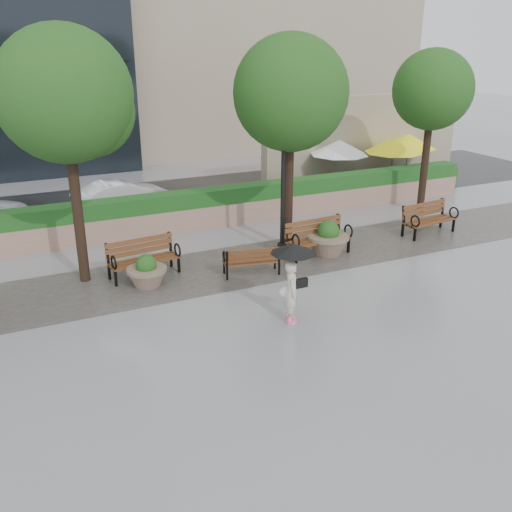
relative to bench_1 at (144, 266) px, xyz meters
name	(u,v)px	position (x,y,z in m)	size (l,w,h in m)	color
ground	(275,308)	(2.44, -3.41, -0.31)	(100.00, 100.00, 0.00)	gray
cobble_strip	(230,267)	(2.44, -0.41, -0.31)	(28.00, 3.20, 0.01)	#383330
hedge_wall	(186,211)	(2.44, 3.59, 0.35)	(24.00, 0.80, 1.35)	tan
cafe_wall	(363,140)	(11.94, 6.59, 1.69)	(10.00, 0.60, 4.00)	tan
cafe_hedge	(381,186)	(11.44, 4.39, 0.14)	(8.00, 0.50, 0.90)	#1A4F1A
asphalt_street	(156,201)	(2.44, 7.59, -0.31)	(40.00, 7.00, 0.00)	black
bench_1	(144,266)	(0.00, 0.00, 0.00)	(2.05, 1.01, 1.06)	brown
bench_2	(252,266)	(2.81, -1.18, -0.06)	(1.68, 0.93, 0.86)	brown
bench_3	(318,245)	(5.32, -0.62, 0.01)	(2.10, 0.95, 1.10)	brown
bench_4	(428,225)	(9.81, -0.49, 0.00)	(2.07, 1.02, 1.07)	brown
planter_left	(147,274)	(-0.11, -0.72, 0.04)	(1.09, 1.09, 0.91)	#7F6B56
planter_right	(328,241)	(5.64, -0.70, 0.11)	(1.31, 1.31, 1.10)	#7F6B56
lamppost	(283,193)	(4.42, 0.06, 1.63)	(0.28, 0.28, 4.38)	black
tree_0	(70,100)	(-1.44, 0.47, 4.58)	(3.51, 3.43, 6.74)	black
tree_1	(294,97)	(5.00, 0.55, 4.38)	(3.53, 3.45, 6.55)	black
tree_2	(434,93)	(11.58, 1.91, 4.14)	(3.08, 2.92, 6.05)	black
patio_umb_white	(339,148)	(9.96, 5.49, 1.68)	(2.50, 2.50, 2.30)	black
patio_umb_yellow_a	(394,146)	(12.34, 4.92, 1.68)	(2.50, 2.50, 2.30)	black
patio_umb_yellow_b	(409,141)	(13.65, 5.53, 1.68)	(2.50, 2.50, 2.30)	black
car_right	(121,196)	(0.89, 6.81, 0.29)	(1.28, 3.67, 1.21)	silver
pedestrian	(292,275)	(2.49, -4.16, 0.87)	(1.06, 1.06, 1.94)	beige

